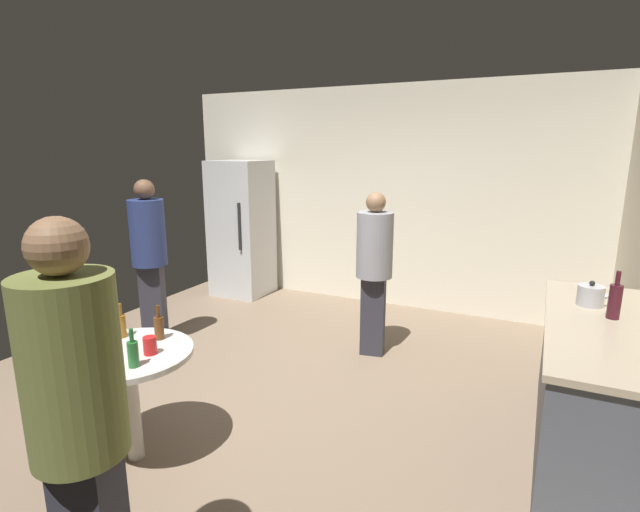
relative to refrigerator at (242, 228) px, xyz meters
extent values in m
cube|color=#7A6651|center=(1.79, -2.20, -0.95)|extent=(5.20, 5.20, 0.10)
cube|color=silver|center=(1.79, 0.43, 0.45)|extent=(5.32, 0.06, 2.70)
cube|color=silver|center=(0.00, 0.00, 0.00)|extent=(0.70, 0.65, 1.80)
cube|color=#262628|center=(0.21, -0.34, 0.09)|extent=(0.03, 0.03, 0.60)
cube|color=#4C515B|center=(4.07, -1.98, -0.47)|extent=(0.60, 1.81, 0.86)
cube|color=tan|center=(4.07, -1.98, -0.02)|extent=(0.64, 1.85, 0.04)
cylinder|color=#B2B2B7|center=(4.02, -1.64, 0.07)|extent=(0.17, 0.17, 0.14)
sphere|color=black|center=(4.02, -1.64, 0.16)|extent=(0.04, 0.04, 0.04)
cone|color=#B2B2B7|center=(4.13, -1.64, 0.08)|extent=(0.09, 0.04, 0.06)
cylinder|color=#3F141E|center=(4.13, -1.87, 0.11)|extent=(0.08, 0.08, 0.22)
cylinder|color=#3F141E|center=(4.13, -1.87, 0.26)|extent=(0.03, 0.03, 0.09)
cylinder|color=beige|center=(1.44, -3.31, -0.55)|extent=(0.10, 0.10, 0.70)
cylinder|color=beige|center=(1.44, -3.31, -0.18)|extent=(0.80, 0.80, 0.03)
cylinder|color=#8C5919|center=(1.24, -3.15, -0.09)|extent=(0.06, 0.06, 0.15)
cylinder|color=#8C5919|center=(1.24, -3.15, 0.02)|extent=(0.02, 0.02, 0.08)
cylinder|color=#593314|center=(1.49, -3.07, -0.09)|extent=(0.06, 0.06, 0.15)
cylinder|color=#593314|center=(1.49, -3.07, 0.02)|extent=(0.02, 0.02, 0.08)
cylinder|color=#26662D|center=(1.65, -3.44, -0.09)|extent=(0.06, 0.06, 0.15)
cylinder|color=#26662D|center=(1.65, -3.44, 0.02)|extent=(0.02, 0.02, 0.08)
cylinder|color=red|center=(1.60, -3.27, -0.11)|extent=(0.08, 0.08, 0.11)
cube|color=#2D2D38|center=(0.17, -1.83, -0.49)|extent=(0.27, 0.25, 0.82)
cylinder|color=navy|center=(0.17, -1.83, 0.25)|extent=(0.46, 0.46, 0.65)
sphere|color=brown|center=(0.17, -1.83, 0.67)|extent=(0.19, 0.19, 0.19)
cylinder|color=olive|center=(2.23, -4.22, 0.29)|extent=(0.42, 0.42, 0.68)
sphere|color=#8C6647|center=(2.23, -4.22, 0.73)|extent=(0.20, 0.20, 0.20)
cube|color=#2D2D38|center=(2.28, -1.12, -0.51)|extent=(0.25, 0.21, 0.77)
cylinder|color=gray|center=(2.28, -1.12, 0.18)|extent=(0.40, 0.40, 0.61)
sphere|color=#8C6647|center=(2.28, -1.12, 0.57)|extent=(0.18, 0.18, 0.18)
camera|label=1|loc=(3.69, -5.24, 1.05)|focal=26.63mm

